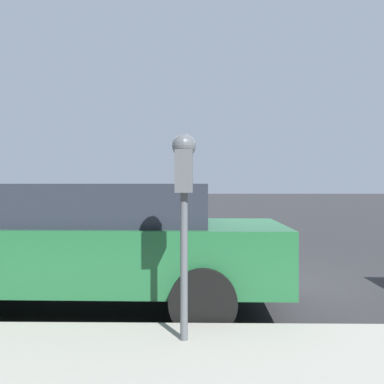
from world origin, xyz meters
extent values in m
plane|color=#2B2B2D|center=(0.00, 0.00, 0.00)|extent=(220.00, 220.00, 0.00)
cylinder|color=#4C5156|center=(-2.65, 0.26, 0.76)|extent=(0.06, 0.06, 1.18)
cube|color=#4C5156|center=(-2.65, 0.26, 1.52)|extent=(0.20, 0.14, 0.34)
sphere|color=#4C5156|center=(-2.65, 0.26, 1.72)|extent=(0.19, 0.19, 0.19)
cube|color=gold|center=(-2.55, 0.26, 1.48)|extent=(0.01, 0.11, 0.12)
cube|color=black|center=(-2.55, 0.26, 1.59)|extent=(0.01, 0.10, 0.08)
cube|color=#1E5B33|center=(-1.09, 1.54, 0.65)|extent=(1.93, 4.71, 0.66)
cube|color=#232833|center=(-1.09, 1.36, 1.20)|extent=(1.67, 2.64, 0.45)
cylinder|color=black|center=(-2.04, 0.11, 0.32)|extent=(0.23, 0.64, 0.64)
cylinder|color=black|center=(-0.18, 0.08, 0.32)|extent=(0.23, 0.64, 0.64)
camera|label=1|loc=(-6.23, 0.13, 1.38)|focal=42.00mm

